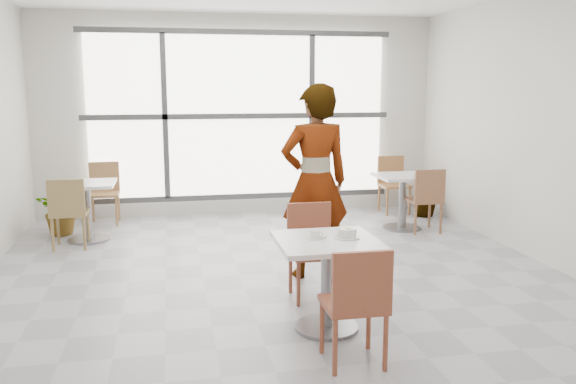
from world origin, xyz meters
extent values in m
plane|color=#9E9EA5|center=(0.00, 0.00, 0.00)|extent=(7.00, 7.00, 0.00)
plane|color=silver|center=(0.00, 3.50, 1.50)|extent=(6.00, 0.00, 6.00)
plane|color=silver|center=(0.00, -3.50, 1.50)|extent=(6.00, 0.00, 6.00)
plane|color=silver|center=(3.00, 0.00, 1.50)|extent=(0.00, 7.00, 7.00)
cube|color=white|center=(0.00, 3.44, 1.50)|extent=(4.40, 0.04, 2.40)
cube|color=#3F3F42|center=(0.00, 3.41, 1.50)|extent=(4.60, 0.05, 0.08)
cube|color=#3F3F42|center=(-1.10, 3.41, 1.50)|extent=(0.08, 0.05, 2.40)
cube|color=#3F3F42|center=(1.10, 3.41, 1.50)|extent=(0.08, 0.05, 2.40)
cube|color=#3F3F42|center=(0.00, 3.41, 0.28)|extent=(4.60, 0.05, 0.08)
cube|color=#3F3F42|center=(0.00, 3.41, 2.72)|extent=(4.60, 0.05, 0.08)
cube|color=white|center=(0.16, -1.09, 0.73)|extent=(0.80, 0.80, 0.04)
cylinder|color=slate|center=(0.16, -1.09, 0.35)|extent=(0.10, 0.10, 0.71)
cylinder|color=slate|center=(0.16, -1.09, 0.01)|extent=(0.52, 0.52, 0.03)
cube|color=brown|center=(0.20, -1.69, 0.43)|extent=(0.42, 0.42, 0.04)
cube|color=brown|center=(0.20, -1.88, 0.66)|extent=(0.42, 0.04, 0.42)
cylinder|color=brown|center=(0.38, -1.51, 0.21)|extent=(0.04, 0.04, 0.41)
cylinder|color=brown|center=(0.38, -1.87, 0.21)|extent=(0.04, 0.04, 0.41)
cylinder|color=brown|center=(0.02, -1.51, 0.21)|extent=(0.04, 0.04, 0.41)
cylinder|color=brown|center=(0.02, -1.87, 0.21)|extent=(0.04, 0.04, 0.41)
cube|color=brown|center=(0.23, -0.37, 0.43)|extent=(0.42, 0.42, 0.04)
cube|color=brown|center=(0.23, -0.18, 0.66)|extent=(0.42, 0.04, 0.42)
cylinder|color=brown|center=(0.05, -0.55, 0.21)|extent=(0.04, 0.04, 0.41)
cylinder|color=brown|center=(0.05, -0.19, 0.21)|extent=(0.04, 0.04, 0.41)
cylinder|color=brown|center=(0.41, -0.55, 0.21)|extent=(0.04, 0.04, 0.41)
cylinder|color=brown|center=(0.41, -0.19, 0.21)|extent=(0.04, 0.04, 0.41)
cylinder|color=silver|center=(0.33, -1.07, 0.76)|extent=(0.21, 0.21, 0.01)
cylinder|color=silver|center=(0.33, -1.07, 0.80)|extent=(0.16, 0.16, 0.07)
torus|color=silver|center=(0.33, -1.07, 0.83)|extent=(0.16, 0.16, 0.01)
cylinder|color=tan|center=(0.33, -1.07, 0.80)|extent=(0.14, 0.14, 0.05)
cylinder|color=beige|center=(0.34, -1.07, 0.83)|extent=(0.03, 0.03, 0.01)
cylinder|color=beige|center=(0.30, -1.07, 0.83)|extent=(0.03, 0.03, 0.02)
cylinder|color=beige|center=(0.33, -1.11, 0.83)|extent=(0.03, 0.03, 0.01)
cylinder|color=beige|center=(0.33, -1.08, 0.84)|extent=(0.03, 0.03, 0.02)
cylinder|color=beige|center=(0.33, -1.07, 0.83)|extent=(0.03, 0.03, 0.02)
cylinder|color=beige|center=(0.37, -1.09, 0.83)|extent=(0.03, 0.03, 0.02)
cylinder|color=#F7E59F|center=(0.29, -1.06, 0.83)|extent=(0.03, 0.03, 0.02)
cylinder|color=beige|center=(0.31, -1.04, 0.83)|extent=(0.03, 0.03, 0.02)
cylinder|color=beige|center=(0.30, -1.07, 0.83)|extent=(0.03, 0.03, 0.02)
cylinder|color=#EFE99A|center=(0.32, -1.10, 0.83)|extent=(0.03, 0.03, 0.02)
cylinder|color=beige|center=(0.31, -1.06, 0.82)|extent=(0.03, 0.03, 0.02)
cylinder|color=white|center=(0.07, -1.05, 0.75)|extent=(0.13, 0.13, 0.01)
cylinder|color=white|center=(0.07, -1.05, 0.79)|extent=(0.08, 0.08, 0.06)
torus|color=white|center=(0.11, -1.05, 0.79)|extent=(0.05, 0.01, 0.05)
cylinder|color=black|center=(0.07, -1.05, 0.81)|extent=(0.07, 0.07, 0.00)
cube|color=#BCBDC1|center=(0.12, -1.07, 0.76)|extent=(0.09, 0.05, 0.00)
sphere|color=#BCBDC1|center=(0.16, -1.06, 0.76)|extent=(0.02, 0.02, 0.02)
imported|color=black|center=(0.40, 0.29, 0.99)|extent=(0.77, 0.55, 1.98)
cube|color=white|center=(-2.10, 2.22, 0.73)|extent=(0.70, 0.70, 0.04)
cylinder|color=slate|center=(-2.10, 2.22, 0.35)|extent=(0.10, 0.10, 0.71)
cylinder|color=slate|center=(-2.10, 2.22, 0.01)|extent=(0.52, 0.52, 0.03)
cube|color=silver|center=(2.06, 2.05, 0.73)|extent=(0.70, 0.70, 0.04)
cylinder|color=slate|center=(2.06, 2.05, 0.35)|extent=(0.10, 0.10, 0.71)
cylinder|color=slate|center=(2.06, 2.05, 0.01)|extent=(0.52, 0.52, 0.03)
cube|color=olive|center=(-2.26, 1.92, 0.43)|extent=(0.42, 0.42, 0.04)
cube|color=olive|center=(-2.26, 1.73, 0.66)|extent=(0.42, 0.04, 0.42)
cylinder|color=olive|center=(-2.08, 2.10, 0.21)|extent=(0.04, 0.04, 0.41)
cylinder|color=olive|center=(-2.08, 1.74, 0.21)|extent=(0.04, 0.04, 0.41)
cylinder|color=olive|center=(-2.44, 2.10, 0.21)|extent=(0.04, 0.04, 0.41)
cylinder|color=olive|center=(-2.44, 1.74, 0.21)|extent=(0.04, 0.04, 0.41)
cube|color=#A27247|center=(-1.99, 3.15, 0.43)|extent=(0.42, 0.42, 0.04)
cube|color=#A27247|center=(-1.99, 3.34, 0.66)|extent=(0.42, 0.04, 0.42)
cylinder|color=#A27247|center=(-2.17, 2.97, 0.21)|extent=(0.04, 0.04, 0.41)
cylinder|color=#A27247|center=(-2.17, 3.33, 0.21)|extent=(0.04, 0.04, 0.41)
cylinder|color=#A27247|center=(-1.81, 2.97, 0.21)|extent=(0.04, 0.04, 0.41)
cylinder|color=#A27247|center=(-1.81, 3.33, 0.21)|extent=(0.04, 0.04, 0.41)
cube|color=brown|center=(2.28, 1.86, 0.43)|extent=(0.42, 0.42, 0.04)
cube|color=brown|center=(2.28, 1.67, 0.66)|extent=(0.42, 0.04, 0.42)
cylinder|color=brown|center=(2.46, 2.04, 0.21)|extent=(0.04, 0.04, 0.41)
cylinder|color=brown|center=(2.46, 1.68, 0.21)|extent=(0.04, 0.04, 0.41)
cylinder|color=brown|center=(2.10, 2.04, 0.21)|extent=(0.04, 0.04, 0.41)
cylinder|color=brown|center=(2.10, 1.68, 0.21)|extent=(0.04, 0.04, 0.41)
cube|color=#A36B3E|center=(2.33, 3.05, 0.43)|extent=(0.42, 0.42, 0.04)
cube|color=#A36B3E|center=(2.33, 3.24, 0.66)|extent=(0.42, 0.04, 0.42)
cylinder|color=#A36B3E|center=(2.15, 2.87, 0.21)|extent=(0.04, 0.04, 0.41)
cylinder|color=#A36B3E|center=(2.15, 3.23, 0.21)|extent=(0.04, 0.04, 0.41)
cylinder|color=#A36B3E|center=(2.51, 2.87, 0.21)|extent=(0.04, 0.04, 0.41)
cylinder|color=#A36B3E|center=(2.51, 3.23, 0.21)|extent=(0.04, 0.04, 0.41)
imported|color=#518245|center=(-2.46, 2.61, 0.33)|extent=(0.70, 0.63, 0.67)
imported|color=#517F38|center=(2.70, 2.74, 0.32)|extent=(0.46, 0.46, 0.64)
camera|label=1|loc=(-1.03, -5.54, 1.96)|focal=37.27mm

